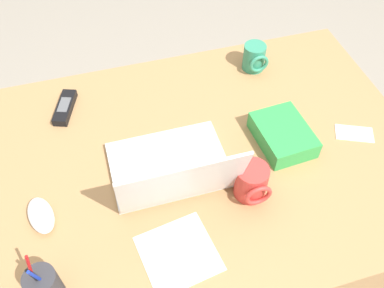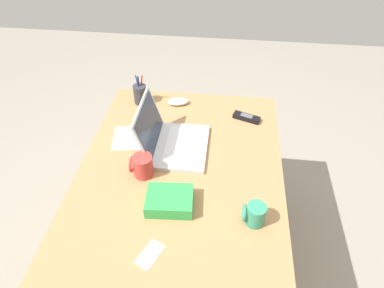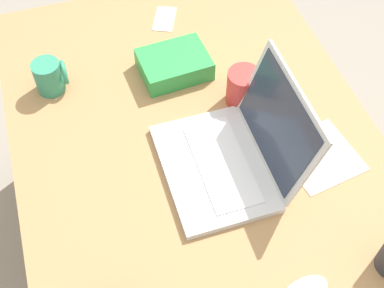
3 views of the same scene
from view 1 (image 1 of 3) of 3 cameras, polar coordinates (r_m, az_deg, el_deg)
ground_plane at (r=1.87m, az=1.97°, el=-15.57°), size 6.00×6.00×0.00m
desk at (r=1.54m, az=2.35°, el=-9.89°), size 1.21×0.91×0.75m
laptop at (r=1.13m, az=-2.63°, el=-3.52°), size 0.32×0.31×0.23m
computer_mouse at (r=1.15m, az=-19.73°, el=-9.04°), size 0.09×0.13×0.03m
coffee_mug_white at (r=1.11m, az=8.06°, el=-5.15°), size 0.09×0.10×0.10m
coffee_mug_tall at (r=1.47m, az=8.44°, el=11.46°), size 0.07×0.09×0.09m
cordless_phone at (r=1.39m, az=-16.78°, el=4.75°), size 0.09×0.15×0.03m
pen_holder at (r=1.02m, az=-19.27°, el=-17.78°), size 0.07×0.07×0.17m
snack_bag at (r=1.26m, az=12.16°, el=1.22°), size 0.15×0.19×0.06m
paper_note_near_laptop at (r=1.36m, az=21.06°, el=1.34°), size 0.13×0.10×0.00m
paper_note_left at (r=1.06m, az=-1.83°, el=-14.55°), size 0.20×0.20×0.00m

